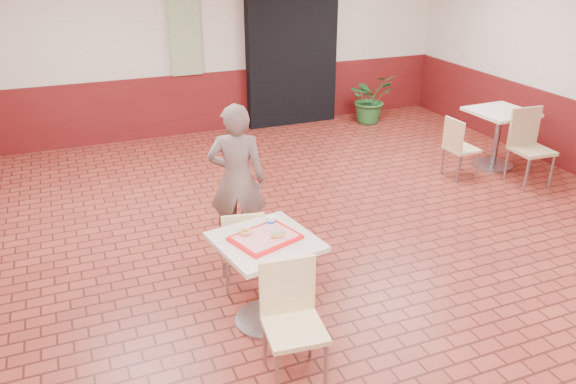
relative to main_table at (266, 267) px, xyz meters
name	(u,v)px	position (x,y,z in m)	size (l,w,h in m)	color
room_shell	(376,129)	(1.18, 0.34, 0.96)	(8.01, 10.01, 3.01)	maroon
wainscot_band	(370,229)	(1.18, 0.34, -0.04)	(8.00, 10.00, 1.00)	#531010
corridor_doorway	(292,61)	(2.38, 5.22, 0.56)	(1.60, 0.22, 2.20)	black
promo_poster	(185,37)	(0.58, 5.28, 1.06)	(0.50, 0.03, 1.20)	gray
main_table	(266,267)	(0.00, 0.00, 0.00)	(0.76, 0.76, 0.81)	beige
chair_main_front	(292,315)	(-0.03, -0.64, -0.03)	(0.47, 0.47, 0.92)	#E3C788
chair_main_back	(243,246)	(-0.03, 0.54, -0.08)	(0.45, 0.45, 0.83)	#E6D68A
customer	(237,180)	(0.16, 1.27, 0.26)	(0.58, 0.38, 1.60)	#6C5954
serving_tray	(265,238)	(0.00, 0.00, 0.28)	(0.50, 0.39, 0.03)	red
ring_donut	(245,232)	(-0.14, 0.10, 0.31)	(0.11, 0.11, 0.03)	#C38447
long_john_donut	(278,235)	(0.10, -0.05, 0.31)	(0.14, 0.09, 0.04)	gold
paper_cup	(271,221)	(0.10, 0.14, 0.34)	(0.08, 0.08, 0.10)	silver
second_table	(498,129)	(4.30, 2.19, 0.02)	(0.79, 0.79, 0.83)	beige
chair_second_left	(458,145)	(3.53, 2.07, -0.08)	(0.40, 0.40, 0.84)	#E6C88A
chair_second_front	(529,142)	(4.28, 1.58, 0.02)	(0.49, 0.49, 1.01)	tan
potted_plant	(370,98)	(3.69, 4.74, -0.11)	(0.78, 0.68, 0.87)	#245B26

